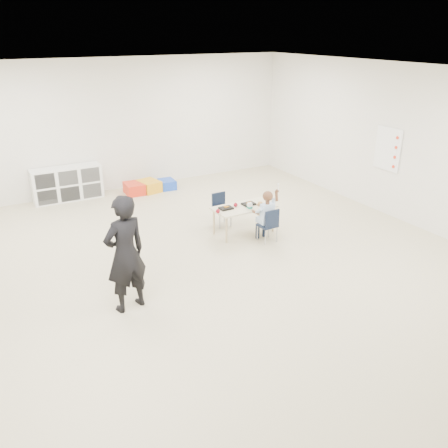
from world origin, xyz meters
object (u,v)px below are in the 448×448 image
table (244,219)px  cubby_shelf (67,184)px  adult (125,254)px  chair_near (267,225)px  child (268,215)px

table → cubby_shelf: 4.01m
cubby_shelf → adult: bearing=-92.8°
chair_near → child: size_ratio=0.63×
table → adult: (-2.53, -1.35, 0.51)m
adult → table: bearing=-165.4°
table → child: (0.17, -0.49, 0.22)m
child → cubby_shelf: bearing=121.4°
child → adult: 2.85m
chair_near → child: child is taller
table → chair_near: size_ratio=1.85×
chair_near → cubby_shelf: size_ratio=0.42×
chair_near → adult: adult is taller
table → adult: size_ratio=0.72×
table → child: child is taller
child → cubby_shelf: (-2.47, 3.77, -0.12)m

